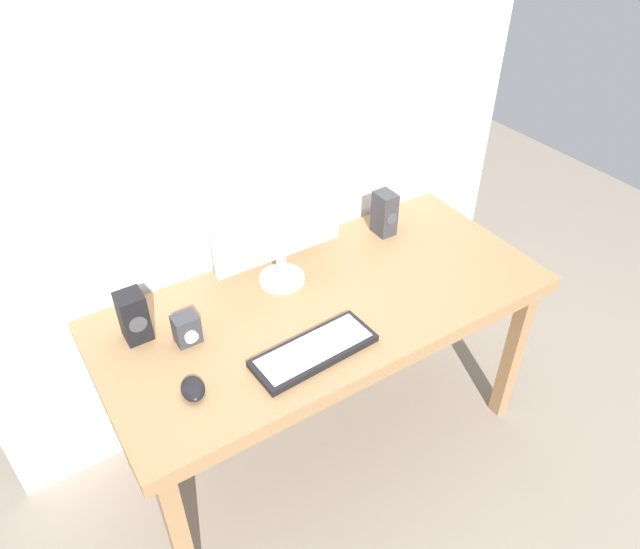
{
  "coord_description": "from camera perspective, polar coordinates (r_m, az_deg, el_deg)",
  "views": [
    {
      "loc": [
        -0.87,
        -1.33,
        2.12
      ],
      "look_at": [
        -0.02,
        0.0,
        0.88
      ],
      "focal_mm": 33.57,
      "sensor_mm": 36.0,
      "label": 1
    }
  ],
  "objects": [
    {
      "name": "monitor",
      "position": [
        2.06,
        -3.99,
        4.47
      ],
      "size": [
        0.48,
        0.17,
        0.4
      ],
      "color": "silver",
      "rests_on": "desk"
    },
    {
      "name": "audio_controller",
      "position": [
        1.95,
        -12.58,
        -5.11
      ],
      "size": [
        0.08,
        0.08,
        0.1
      ],
      "color": "#333338",
      "rests_on": "desk"
    },
    {
      "name": "speaker_left",
      "position": [
        1.99,
        -17.35,
        -3.84
      ],
      "size": [
        0.08,
        0.09,
        0.17
      ],
      "color": "black",
      "rests_on": "desk"
    },
    {
      "name": "speaker_right",
      "position": [
        2.4,
        6.16,
        5.82
      ],
      "size": [
        0.07,
        0.09,
        0.18
      ],
      "color": "#333338",
      "rests_on": "desk"
    },
    {
      "name": "mouse",
      "position": [
        1.82,
        -12.03,
        -10.61
      ],
      "size": [
        0.09,
        0.11,
        0.03
      ],
      "primitive_type": "ellipsoid",
      "rotation": [
        0.0,
        0.0,
        -0.17
      ],
      "color": "black",
      "rests_on": "desk"
    },
    {
      "name": "wall_back",
      "position": [
        2.04,
        -5.98,
        20.19
      ],
      "size": [
        2.27,
        0.04,
        3.0
      ],
      "primitive_type": "cube",
      "color": "silver",
      "rests_on": "ground_plane"
    },
    {
      "name": "ground_plane",
      "position": [
        2.65,
        0.42,
        -15.0
      ],
      "size": [
        6.0,
        6.0,
        0.0
      ],
      "primitive_type": "plane",
      "color": "gray"
    },
    {
      "name": "keyboard_primary",
      "position": [
        1.89,
        -0.57,
        -7.27
      ],
      "size": [
        0.41,
        0.18,
        0.03
      ],
      "color": "black",
      "rests_on": "desk"
    },
    {
      "name": "desk",
      "position": [
        2.14,
        0.5,
        -3.9
      ],
      "size": [
        1.59,
        0.73,
        0.76
      ],
      "color": "#936D47",
      "rests_on": "ground_plane"
    }
  ]
}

